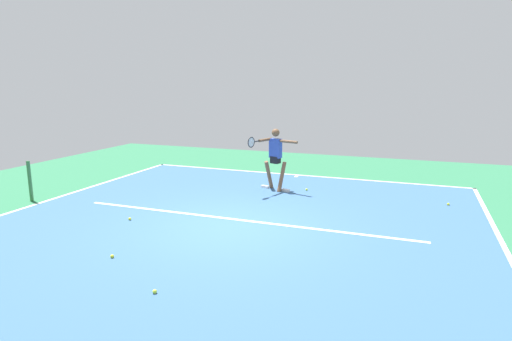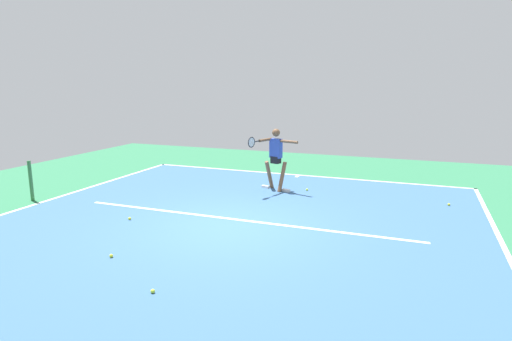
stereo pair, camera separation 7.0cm
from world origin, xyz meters
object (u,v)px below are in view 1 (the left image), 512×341
Objects in this scene: tennis_ball_centre_court at (112,256)px; tennis_ball_by_baseline at (448,204)px; tennis_player at (275,155)px; tennis_ball_near_service_line at (130,219)px; tennis_ball_by_sideline at (155,291)px; net_post at (30,181)px; tennis_ball_near_player at (307,190)px.

tennis_ball_by_baseline is (-5.77, -5.73, 0.00)m from tennis_ball_centre_court.
tennis_player is 27.20× the size of tennis_ball_near_service_line.
tennis_ball_by_sideline is 1.00× the size of tennis_ball_centre_court.
tennis_ball_by_sideline and tennis_ball_near_service_line have the same top height.
net_post is 16.21× the size of tennis_ball_by_baseline.
tennis_player is at bearing 15.78° from tennis_ball_near_player.
tennis_ball_by_baseline is at bearing -135.20° from tennis_ball_centre_court.
tennis_ball_near_service_line is 2.16m from tennis_ball_centre_court.
net_post is 6.56m from tennis_player.
tennis_player is 27.20× the size of tennis_ball_centre_court.
tennis_player is 4.51m from tennis_ball_near_service_line.
net_post is 16.21× the size of tennis_ball_near_service_line.
tennis_player is 27.20× the size of tennis_ball_near_player.
tennis_ball_by_sideline is at bearing 109.49° from tennis_player.
tennis_ball_by_baseline is (-4.32, -6.59, 0.00)m from tennis_ball_by_sideline.
tennis_ball_by_sideline is (-0.30, 6.56, -0.99)m from tennis_player.
tennis_ball_by_sideline is 1.00× the size of tennis_ball_by_baseline.
tennis_player is 4.73m from tennis_ball_by_baseline.
tennis_ball_by_sideline is (-5.89, 3.18, -0.50)m from net_post.
tennis_ball_by_sideline is at bearing 56.72° from tennis_ball_by_baseline.
tennis_ball_near_player is at bearing -127.17° from tennis_ball_near_service_line.
tennis_ball_near_player is at bearing -108.92° from tennis_ball_centre_court.
net_post is 6.71m from tennis_ball_by_sideline.
tennis_ball_centre_court is 1.00× the size of tennis_ball_by_baseline.
tennis_ball_near_player is 1.00× the size of tennis_ball_by_baseline.
net_post is at bearing -28.32° from tennis_ball_by_sideline.
tennis_ball_by_sideline and tennis_ball_by_baseline have the same top height.
tennis_ball_centre_court is (1.15, 5.70, -0.99)m from tennis_player.
tennis_player is 27.20× the size of tennis_ball_by_baseline.
tennis_ball_by_sideline and tennis_ball_near_player have the same top height.
net_post is 3.47m from tennis_ball_near_service_line.
tennis_ball_near_player is 1.00× the size of tennis_ball_centre_court.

